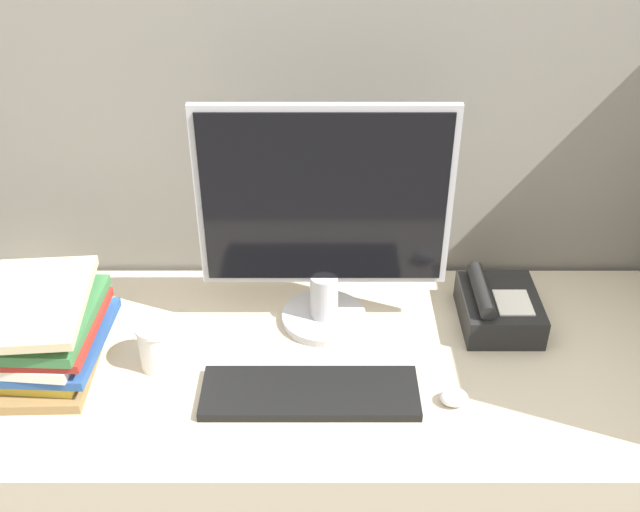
% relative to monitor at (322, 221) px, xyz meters
% --- Properties ---
extents(cubicle_panel_rear, '(2.04, 0.04, 1.44)m').
position_rel_monitor_xyz_m(cubicle_panel_rear, '(-0.01, 0.24, -0.28)').
color(cubicle_panel_rear, gray).
rests_on(cubicle_panel_rear, ground_plane).
extents(desk, '(1.64, 0.68, 0.73)m').
position_rel_monitor_xyz_m(desk, '(-0.01, -0.13, -0.63)').
color(desk, beige).
rests_on(desk, ground_plane).
extents(monitor, '(0.54, 0.20, 0.53)m').
position_rel_monitor_xyz_m(monitor, '(0.00, 0.00, 0.00)').
color(monitor, '#B7B7BC').
rests_on(monitor, desk).
extents(keyboard, '(0.44, 0.14, 0.02)m').
position_rel_monitor_xyz_m(keyboard, '(-0.03, -0.25, -0.26)').
color(keyboard, black).
rests_on(keyboard, desk).
extents(mouse, '(0.06, 0.05, 0.03)m').
position_rel_monitor_xyz_m(mouse, '(0.26, -0.27, -0.25)').
color(mouse, silver).
rests_on(mouse, desk).
extents(coffee_cup, '(0.10, 0.10, 0.11)m').
position_rel_monitor_xyz_m(coffee_cup, '(-0.35, -0.15, -0.22)').
color(coffee_cup, white).
rests_on(coffee_cup, desk).
extents(book_stack, '(0.26, 0.33, 0.19)m').
position_rel_monitor_xyz_m(book_stack, '(-0.59, -0.16, -0.17)').
color(book_stack, olive).
rests_on(book_stack, desk).
extents(desk_telephone, '(0.17, 0.21, 0.11)m').
position_rel_monitor_xyz_m(desk_telephone, '(0.40, -0.01, -0.23)').
color(desk_telephone, black).
rests_on(desk_telephone, desk).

